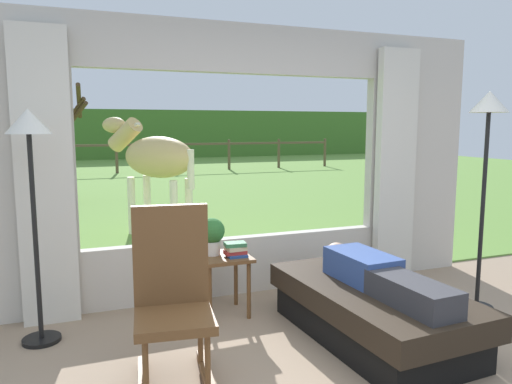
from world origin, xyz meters
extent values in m
cube|color=beige|center=(-2.02, 2.26, 1.27)|extent=(1.15, 0.12, 2.55)
cube|color=beige|center=(2.02, 2.26, 1.27)|extent=(1.15, 0.12, 2.55)
cube|color=beige|center=(0.00, 2.26, 0.28)|extent=(2.90, 0.12, 0.55)
cube|color=beige|center=(0.00, 2.26, 2.33)|extent=(2.90, 0.12, 0.45)
cube|color=silver|center=(-1.69, 2.12, 1.20)|extent=(0.44, 0.10, 2.40)
cube|color=silver|center=(1.69, 2.12, 1.20)|extent=(0.44, 0.10, 2.40)
cube|color=olive|center=(0.00, 13.16, 0.01)|extent=(36.00, 21.68, 0.02)
cube|color=#45742B|center=(0.00, 23.00, 1.20)|extent=(36.00, 2.00, 2.40)
cube|color=black|center=(0.60, 0.89, 0.12)|extent=(0.91, 1.60, 0.24)
cube|color=#2D2319|center=(0.60, 0.89, 0.33)|extent=(0.99, 1.74, 0.18)
cube|color=#334C8C|center=(0.60, 1.04, 0.53)|extent=(0.37, 0.62, 0.22)
cube|color=#333338|center=(0.60, 0.44, 0.51)|extent=(0.31, 0.69, 0.18)
sphere|color=tan|center=(0.60, 1.43, 0.53)|extent=(0.20, 0.20, 0.20)
cube|color=brown|center=(-0.95, 0.74, 0.44)|extent=(0.54, 0.54, 0.06)
cube|color=brown|center=(-0.92, 0.95, 0.78)|extent=(0.48, 0.12, 0.68)
cube|color=brown|center=(-0.75, 0.72, 0.03)|extent=(0.15, 0.68, 0.06)
cylinder|color=brown|center=(-1.15, 0.59, 0.24)|extent=(0.04, 0.04, 0.38)
cylinder|color=brown|center=(-0.79, 0.54, 0.24)|extent=(0.04, 0.04, 0.38)
cylinder|color=brown|center=(-1.10, 0.95, 0.24)|extent=(0.04, 0.04, 0.38)
cylinder|color=brown|center=(-0.74, 0.90, 0.24)|extent=(0.04, 0.04, 0.38)
cube|color=brown|center=(-0.31, 1.77, 0.51)|extent=(0.44, 0.44, 0.03)
cylinder|color=brown|center=(-0.48, 1.60, 0.24)|extent=(0.04, 0.04, 0.49)
cylinder|color=brown|center=(-0.14, 1.60, 0.24)|extent=(0.04, 0.04, 0.49)
cylinder|color=brown|center=(-0.48, 1.94, 0.24)|extent=(0.04, 0.04, 0.49)
cylinder|color=brown|center=(-0.14, 1.94, 0.24)|extent=(0.04, 0.04, 0.49)
cylinder|color=silver|center=(-0.39, 1.83, 0.58)|extent=(0.14, 0.14, 0.12)
sphere|color=#2D6B2D|center=(-0.39, 1.83, 0.73)|extent=(0.22, 0.22, 0.22)
cube|color=#23478C|center=(-0.21, 1.70, 0.53)|extent=(0.17, 0.15, 0.02)
cube|color=#B22D28|center=(-0.22, 1.71, 0.56)|extent=(0.18, 0.11, 0.03)
cube|color=beige|center=(-0.22, 1.72, 0.59)|extent=(0.17, 0.15, 0.03)
cube|color=#337247|center=(-0.22, 1.72, 0.62)|extent=(0.19, 0.14, 0.03)
cylinder|color=black|center=(-1.76, 1.75, 0.01)|extent=(0.28, 0.28, 0.03)
cylinder|color=black|center=(-1.76, 1.75, 0.78)|extent=(0.04, 0.04, 1.56)
cone|color=white|center=(-1.76, 1.75, 1.65)|extent=(0.32, 0.32, 0.18)
cylinder|color=black|center=(1.83, 1.07, 0.01)|extent=(0.28, 0.28, 0.03)
cylinder|color=black|center=(1.83, 1.07, 0.87)|extent=(0.04, 0.04, 1.73)
cone|color=white|center=(1.83, 1.07, 1.82)|extent=(0.32, 0.32, 0.18)
ellipsoid|color=tan|center=(-0.29, 4.97, 1.17)|extent=(1.18, 1.33, 0.60)
cylinder|color=tan|center=(-0.69, 5.52, 1.48)|extent=(0.56, 0.64, 0.53)
ellipsoid|color=tan|center=(-0.83, 5.71, 1.63)|extent=(0.45, 0.51, 0.24)
cube|color=beige|center=(-0.65, 5.45, 1.51)|extent=(0.32, 0.39, 0.32)
cylinder|color=beige|center=(0.06, 4.49, 1.02)|extent=(0.14, 0.14, 0.55)
cylinder|color=beige|center=(-0.67, 5.21, 0.45)|extent=(0.11, 0.11, 0.85)
cylinder|color=beige|center=(-0.41, 5.40, 0.45)|extent=(0.11, 0.11, 0.85)
cylinder|color=beige|center=(-0.17, 4.54, 0.45)|extent=(0.11, 0.11, 0.85)
cylinder|color=beige|center=(0.09, 4.73, 0.45)|extent=(0.11, 0.11, 0.85)
cylinder|color=#4C3823|center=(-1.70, 8.87, 1.29)|extent=(0.32, 0.32, 2.55)
cylinder|color=#47331E|center=(-1.37, 9.08, 1.78)|extent=(0.60, 0.88, 0.71)
cylinder|color=#47331E|center=(-1.25, 8.85, 2.13)|extent=(0.13, 1.18, 0.68)
cylinder|color=#47331E|center=(-1.39, 9.08, 1.85)|extent=(0.58, 0.78, 0.75)
cylinder|color=brown|center=(-2.00, 14.97, 0.57)|extent=(0.10, 0.10, 1.10)
cylinder|color=brown|center=(0.00, 14.97, 0.57)|extent=(0.10, 0.10, 1.10)
cylinder|color=brown|center=(2.00, 14.97, 0.57)|extent=(0.10, 0.10, 1.10)
cylinder|color=brown|center=(4.00, 14.97, 0.57)|extent=(0.10, 0.10, 1.10)
cylinder|color=brown|center=(6.00, 14.97, 0.57)|extent=(0.10, 0.10, 1.10)
cylinder|color=brown|center=(8.00, 14.97, 0.57)|extent=(0.10, 0.10, 1.10)
cube|color=brown|center=(0.00, 14.97, 0.97)|extent=(16.00, 0.06, 0.08)
camera|label=1|loc=(-1.50, -2.10, 1.62)|focal=34.11mm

